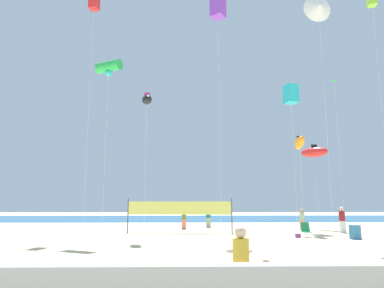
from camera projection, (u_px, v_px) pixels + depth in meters
name	position (u px, v px, depth m)	size (l,w,h in m)	color
ground_plane	(239.00, 250.00, 15.60)	(120.00, 120.00, 0.00)	beige
ocean_band	(202.00, 218.00, 46.79)	(120.00, 20.00, 0.01)	#28608C
mother_figure	(241.00, 261.00, 7.59)	(0.37, 0.37, 1.60)	#EA7260
toddler_figure	(267.00, 279.00, 7.49)	(0.21, 0.21, 0.90)	navy
beachgoer_maroon_shirt	(342.00, 219.00, 24.52)	(0.41, 0.41, 1.80)	white
beachgoer_teal_shirt	(208.00, 216.00, 29.91)	(0.41, 0.41, 1.79)	#99B28C
beachgoer_sage_shirt	(302.00, 219.00, 26.59)	(0.38, 0.38, 1.64)	#EA7260
beachgoer_olive_shirt	(184.00, 218.00, 27.95)	(0.37, 0.37, 1.61)	#EA7260
folding_beach_chair	(306.00, 229.00, 21.42)	(0.52, 0.65, 0.89)	#1E8C4C
trash_barrel	(355.00, 232.00, 20.32)	(0.67, 0.67, 0.80)	teal
volleyball_net	(179.00, 209.00, 24.26)	(7.35, 1.03, 2.40)	#4C4C51
beach_handbag	(298.00, 236.00, 21.07)	(0.31, 0.15, 0.25)	#7A3872
kite_black_inflatable	(147.00, 100.00, 22.04)	(0.95, 1.88, 9.04)	silver
kite_red_box	(94.00, 3.00, 26.19)	(0.78, 0.78, 17.55)	silver
kite_green_tube	(109.00, 67.00, 21.20)	(1.77, 1.31, 10.66)	silver
kite_white_delta	(319.00, 7.00, 21.48)	(1.78, 0.56, 14.96)	silver
kite_violet_box	(218.00, 8.00, 24.66)	(1.22, 1.22, 16.47)	silver
kite_red_inflatable	(314.00, 152.00, 29.68)	(2.29, 2.37, 7.03)	silver
kite_cyan_box	(291.00, 94.00, 29.15)	(1.21, 1.21, 11.90)	silver
kite_green_diamond	(335.00, 88.00, 25.98)	(0.51, 0.51, 11.30)	silver
kite_orange_inflatable	(300.00, 143.00, 24.83)	(0.83, 1.97, 6.89)	silver
kite_lime_box	(372.00, 0.00, 25.60)	(0.75, 0.75, 17.41)	silver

